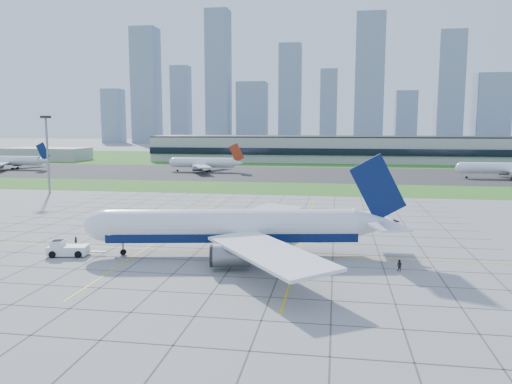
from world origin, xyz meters
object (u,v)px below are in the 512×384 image
at_px(light_mast, 47,145).
at_px(distant_jet_1, 205,163).
at_px(airliner, 235,227).
at_px(distant_jet_0, 11,161).
at_px(pushback_tug, 66,249).
at_px(crew_far, 399,266).
at_px(crew_near, 76,240).

height_order(light_mast, distant_jet_1, light_mast).
distance_m(airliner, distant_jet_0, 210.25).
bearing_deg(distant_jet_0, pushback_tug, -52.31).
distance_m(airliner, distant_jet_1, 157.84).
height_order(distant_jet_0, distant_jet_1, same).
distance_m(light_mast, distant_jet_1, 89.25).
relative_size(crew_far, distant_jet_1, 0.04).
height_order(airliner, pushback_tug, airliner).
xyz_separation_m(airliner, crew_far, (27.23, -5.94, -3.92)).
xyz_separation_m(light_mast, distant_jet_1, (31.11, 82.84, -11.70)).
bearing_deg(crew_near, crew_far, -52.38).
distance_m(distant_jet_0, distant_jet_1, 102.32).
bearing_deg(airliner, crew_near, 165.20).
height_order(crew_near, crew_far, crew_far).
bearing_deg(crew_far, pushback_tug, -133.25).
height_order(crew_far, distant_jet_0, distant_jet_0).
bearing_deg(crew_far, distant_jet_0, -174.20).
height_order(light_mast, crew_near, light_mast).
relative_size(distant_jet_0, distant_jet_1, 1.00).
distance_m(crew_far, distant_jet_1, 173.20).
relative_size(airliner, crew_far, 30.33).
bearing_deg(distant_jet_0, crew_near, -51.45).
relative_size(crew_near, distant_jet_1, 0.04).
height_order(light_mast, airliner, light_mast).
relative_size(light_mast, crew_near, 16.27).
xyz_separation_m(light_mast, airliner, (77.01, -68.19, -11.34)).
bearing_deg(crew_near, light_mast, 80.63).
height_order(light_mast, distant_jet_0, light_mast).
bearing_deg(distant_jet_1, light_mast, -110.58).
relative_size(light_mast, airliner, 0.46).
bearing_deg(light_mast, airliner, -41.52).
bearing_deg(distant_jet_1, distant_jet_0, -178.94).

